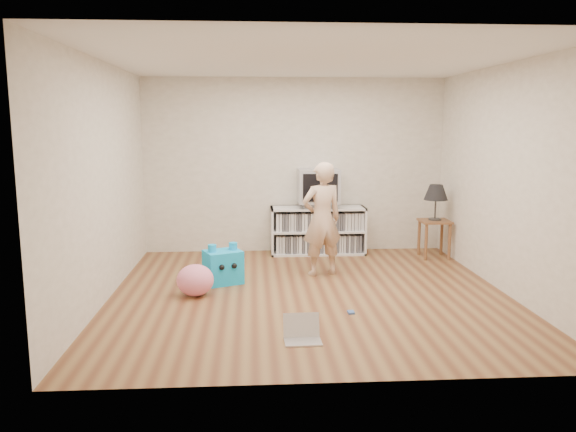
# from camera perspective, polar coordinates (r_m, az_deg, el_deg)

# --- Properties ---
(ground) EXTENTS (4.50, 4.50, 0.00)m
(ground) POSITION_cam_1_polar(r_m,az_deg,el_deg) (6.50, 2.15, -7.87)
(ground) COLOR brown
(ground) RESTS_ON ground
(walls) EXTENTS (4.52, 4.52, 2.60)m
(walls) POSITION_cam_1_polar(r_m,az_deg,el_deg) (6.24, 2.22, 3.61)
(walls) COLOR beige
(walls) RESTS_ON ground
(ceiling) EXTENTS (4.50, 4.50, 0.01)m
(ceiling) POSITION_cam_1_polar(r_m,az_deg,el_deg) (6.24, 2.30, 15.56)
(ceiling) COLOR white
(ceiling) RESTS_ON walls
(media_unit) EXTENTS (1.40, 0.45, 0.70)m
(media_unit) POSITION_cam_1_polar(r_m,az_deg,el_deg) (8.42, 3.03, -1.44)
(media_unit) COLOR white
(media_unit) RESTS_ON ground
(dvd_deck) EXTENTS (0.45, 0.35, 0.07)m
(dvd_deck) POSITION_cam_1_polar(r_m,az_deg,el_deg) (8.34, 3.07, 1.14)
(dvd_deck) COLOR gray
(dvd_deck) RESTS_ON media_unit
(crt_tv) EXTENTS (0.60, 0.53, 0.50)m
(crt_tv) POSITION_cam_1_polar(r_m,az_deg,el_deg) (8.30, 3.09, 3.08)
(crt_tv) COLOR #9F9FA4
(crt_tv) RESTS_ON dvd_deck
(side_table) EXTENTS (0.42, 0.42, 0.55)m
(side_table) POSITION_cam_1_polar(r_m,az_deg,el_deg) (8.39, 14.65, -1.31)
(side_table) COLOR brown
(side_table) RESTS_ON ground
(table_lamp) EXTENTS (0.34, 0.34, 0.52)m
(table_lamp) POSITION_cam_1_polar(r_m,az_deg,el_deg) (8.31, 14.80, 2.25)
(table_lamp) COLOR #333333
(table_lamp) RESTS_ON side_table
(person) EXTENTS (0.61, 0.48, 1.45)m
(person) POSITION_cam_1_polar(r_m,az_deg,el_deg) (7.14, 3.46, -0.32)
(person) COLOR #D8B293
(person) RESTS_ON ground
(laptop) EXTENTS (0.34, 0.27, 0.23)m
(laptop) POSITION_cam_1_polar(r_m,az_deg,el_deg) (5.15, 1.44, -11.83)
(laptop) COLOR silver
(laptop) RESTS_ON ground
(playing_cards) EXTENTS (0.07, 0.09, 0.02)m
(playing_cards) POSITION_cam_1_polar(r_m,az_deg,el_deg) (5.88, 6.41, -9.69)
(playing_cards) COLOR #4267B2
(playing_cards) RESTS_ON ground
(plush_blue) EXTENTS (0.52, 0.48, 0.49)m
(plush_blue) POSITION_cam_1_polar(r_m,az_deg,el_deg) (6.90, -6.61, -5.10)
(plush_blue) COLOR #0DABFE
(plush_blue) RESTS_ON ground
(plush_pink) EXTENTS (0.53, 0.53, 0.36)m
(plush_pink) POSITION_cam_1_polar(r_m,az_deg,el_deg) (6.46, -9.41, -6.45)
(plush_pink) COLOR pink
(plush_pink) RESTS_ON ground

